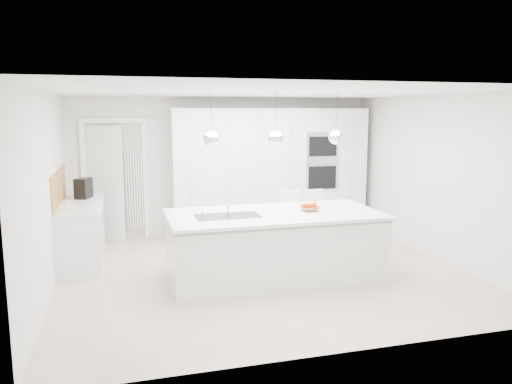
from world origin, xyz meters
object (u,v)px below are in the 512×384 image
object	(u,v)px
island_base	(275,248)
fruit_bowl	(309,208)
bar_stool_left	(292,224)
espresso_machine	(83,188)
bar_stool_right	(316,223)

from	to	relation	value
island_base	fruit_bowl	world-z (taller)	fruit_bowl
fruit_bowl	island_base	bearing A→B (deg)	-175.68
island_base	bar_stool_left	size ratio (longest dim) A/B	2.76
fruit_bowl	bar_stool_left	distance (m)	1.05
island_base	fruit_bowl	bearing A→B (deg)	4.32
espresso_machine	bar_stool_left	bearing A→B (deg)	3.64
bar_stool_left	bar_stool_right	bearing A→B (deg)	9.19
island_base	espresso_machine	world-z (taller)	espresso_machine
fruit_bowl	bar_stool_right	size ratio (longest dim) A/B	0.26
island_base	bar_stool_left	xyz separation A→B (m)	(0.60, 1.00, 0.08)
island_base	fruit_bowl	distance (m)	0.71
bar_stool_left	bar_stool_right	distance (m)	0.38
island_base	bar_stool_right	world-z (taller)	bar_stool_right
espresso_machine	fruit_bowl	bearing A→B (deg)	-11.68
island_base	bar_stool_right	distance (m)	1.33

